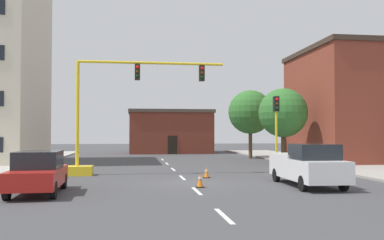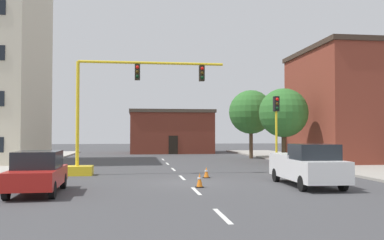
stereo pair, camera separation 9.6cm
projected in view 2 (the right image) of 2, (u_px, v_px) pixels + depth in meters
The scene contains 18 objects.
ground_plane at pixel (188, 183), 21.05m from camera, with size 160.00×160.00×0.00m, color #424244.
sidewalk_right at pixel (348, 166), 30.67m from camera, with size 6.00×56.00×0.14m, color #9E998E.
lane_stripe_seg_1 at pixel (222, 216), 12.63m from camera, with size 0.16×2.40×0.01m, color silver.
lane_stripe_seg_2 at pixel (196, 191), 18.08m from camera, with size 0.16×2.40×0.01m, color silver.
lane_stripe_seg_3 at pixel (182, 178), 23.53m from camera, with size 0.16×2.40×0.01m, color silver.
lane_stripe_seg_4 at pixel (173, 169), 28.97m from camera, with size 0.16×2.40×0.01m, color silver.
lane_stripe_seg_5 at pixel (167, 164), 34.42m from camera, with size 0.16×2.40×0.01m, color silver.
lane_stripe_seg_6 at pixel (163, 159), 39.87m from camera, with size 0.16×2.40×0.01m, color silver.
building_brick_center at pixel (170, 132), 54.12m from camera, with size 10.43×8.38×5.38m.
building_row_right at pixel (377, 106), 36.96m from camera, with size 13.23×10.85×9.77m.
traffic_signal_gantry at pixel (99, 137), 25.11m from camera, with size 9.66×1.20×6.83m.
traffic_light_pole_right at pixel (276, 117), 26.49m from camera, with size 0.32×0.47×4.80m.
tree_right_mid at pixel (284, 113), 33.87m from camera, with size 3.93×3.93×6.09m.
tree_right_far at pixel (251, 112), 41.77m from camera, with size 4.33×4.33×6.76m.
pickup_truck_white at pixel (307, 165), 19.81m from camera, with size 2.13×5.45×1.99m.
sedan_red_near_left at pixel (38, 172), 17.30m from camera, with size 2.01×4.56×1.74m.
traffic_cone_roadside_a at pixel (200, 180), 19.28m from camera, with size 0.36×0.36×0.67m.
traffic_cone_roadside_b at pixel (206, 172), 23.45m from camera, with size 0.36×0.36×0.61m.
Camera 2 is at (-2.58, -20.98, 2.47)m, focal length 39.54 mm.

